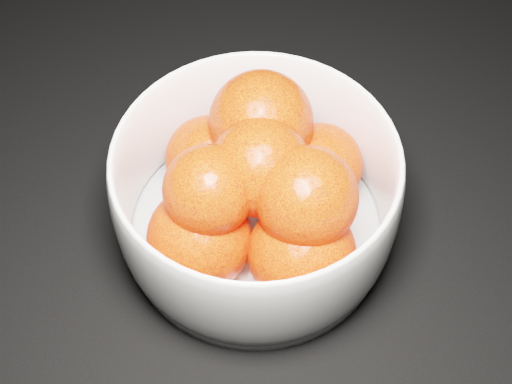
{
  "coord_description": "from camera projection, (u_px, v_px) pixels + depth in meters",
  "views": [
    {
      "loc": [
        -0.16,
        -0.08,
        0.51
      ],
      "look_at": [
        -0.15,
        0.25,
        0.06
      ],
      "focal_mm": 50.0,
      "sensor_mm": 36.0,
      "label": 1
    }
  ],
  "objects": [
    {
      "name": "orange_pile",
      "position": [
        259.0,
        188.0,
        0.55
      ],
      "size": [
        0.18,
        0.18,
        0.13
      ],
      "color": "#FF2F0B",
      "rests_on": "bowl"
    },
    {
      "name": "bowl",
      "position": [
        256.0,
        196.0,
        0.56
      ],
      "size": [
        0.23,
        0.23,
        0.11
      ],
      "rotation": [
        0.0,
        0.0,
        0.41
      ],
      "color": "white",
      "rests_on": "ground"
    }
  ]
}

